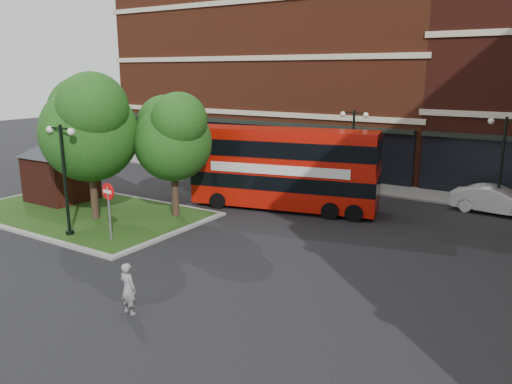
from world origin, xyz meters
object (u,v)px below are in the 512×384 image
Objects in this scene: bus at (284,164)px; woman at (128,289)px; car_white at (496,200)px; car_silver at (343,176)px.

woman is at bearing -94.64° from bus.
bus is at bearing 122.10° from car_white.
car_white is at bearing 14.34° from bus.
bus is 13.20m from woman.
woman is 19.64m from car_white.
car_silver is (0.66, 6.54, -1.73)m from bus.
bus is 2.34× the size of car_silver.
woman is (1.90, -12.96, -1.65)m from bus.
bus is 6.80m from car_silver.
car_silver is at bearing 71.21° from bus.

